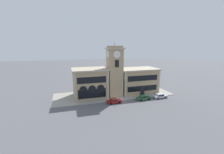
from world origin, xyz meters
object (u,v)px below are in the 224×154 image
object	(u,v)px
street_lamp	(125,86)
parked_car_far	(160,96)
parked_car_near	(114,101)
parked_car_mid	(143,97)

from	to	relation	value
street_lamp	parked_car_far	bearing A→B (deg)	-8.35
parked_car_near	street_lamp	distance (m)	5.72
parked_car_mid	parked_car_far	world-z (taller)	parked_car_mid
parked_car_near	parked_car_mid	xyz separation A→B (m)	(9.50, -0.00, 0.04)
parked_car_mid	street_lamp	xyz separation A→B (m)	(-5.57, 1.68, 3.76)
parked_car_near	parked_car_far	distance (m)	15.39
parked_car_mid	street_lamp	world-z (taller)	street_lamp
parked_car_far	street_lamp	bearing A→B (deg)	169.39
parked_car_mid	parked_car_far	bearing A→B (deg)	-2.26
parked_car_far	street_lamp	distance (m)	12.18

